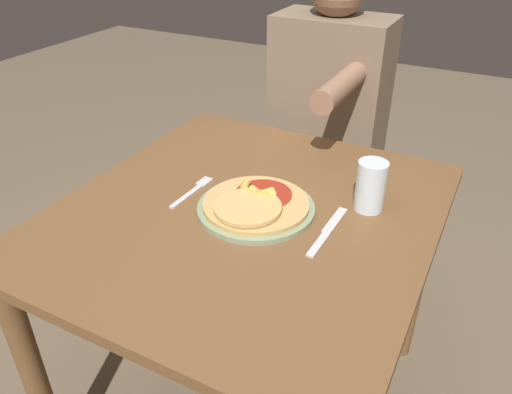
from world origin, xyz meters
TOP-DOWN VIEW (x-y plane):
  - dining_table at (0.00, 0.00)m, footprint 0.91×0.99m
  - plate at (0.02, 0.01)m, footprint 0.30×0.30m
  - pizza at (0.02, -0.00)m, footprint 0.27×0.27m
  - fork at (-0.17, 0.02)m, footprint 0.03×0.18m
  - knife at (0.21, -0.00)m, footprint 0.02×0.22m
  - drinking_glass at (0.27, 0.15)m, footprint 0.07×0.07m
  - person_diner at (-0.04, 0.69)m, footprint 0.39×0.52m

SIDE VIEW (x-z plane):
  - dining_table at x=0.00m, z-range 0.25..0.99m
  - person_diner at x=-0.04m, z-range 0.11..1.37m
  - knife at x=0.21m, z-range 0.74..0.75m
  - fork at x=-0.17m, z-range 0.74..0.75m
  - plate at x=0.02m, z-range 0.74..0.75m
  - pizza at x=0.02m, z-range 0.75..0.78m
  - drinking_glass at x=0.27m, z-range 0.74..0.87m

